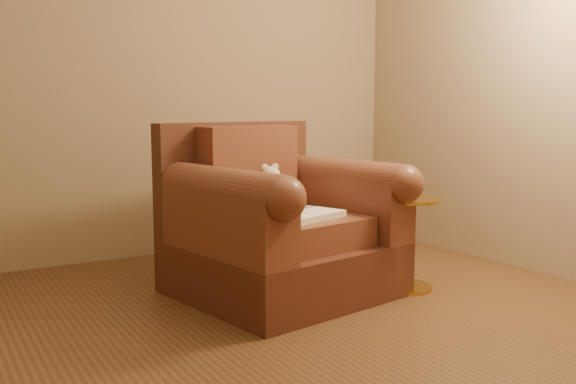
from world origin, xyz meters
TOP-DOWN VIEW (x-y plane):
  - floor at (0.00, 0.00)m, footprint 4.00×4.00m
  - armchair at (0.31, 0.71)m, footprint 1.26×1.22m
  - teddy_bear at (0.34, 0.81)m, footprint 0.20×0.23m
  - guidebook at (0.33, 0.47)m, footprint 0.52×0.40m
  - side_table at (0.99, 0.38)m, footprint 0.39×0.39m

SIDE VIEW (x-z plane):
  - floor at x=0.00m, z-range 0.00..0.00m
  - side_table at x=0.99m, z-range 0.02..0.57m
  - armchair at x=0.31m, z-range -0.11..0.87m
  - guidebook at x=0.33m, z-range 0.47..0.51m
  - teddy_bear at x=0.34m, z-range 0.43..0.72m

